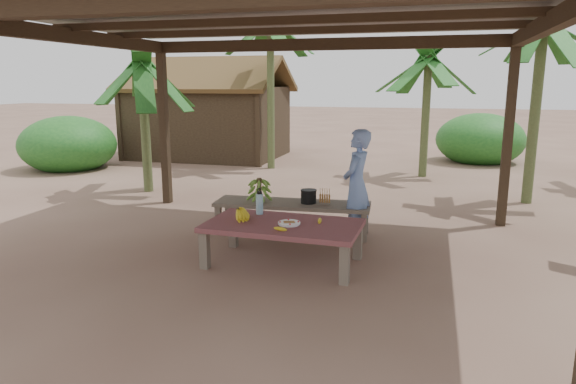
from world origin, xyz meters
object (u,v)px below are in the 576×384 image
(work_table, at_px, (283,228))
(woman, at_px, (357,184))
(bench, at_px, (292,206))
(plate, at_px, (289,223))
(ripe_banana_bunch, at_px, (238,213))
(cooking_pot, at_px, (309,197))
(water_flask, at_px, (260,203))

(work_table, relative_size, woman, 1.21)
(work_table, bearing_deg, bench, 101.98)
(work_table, height_order, bench, work_table)
(bench, relative_size, plate, 8.59)
(work_table, distance_m, ripe_banana_bunch, 0.58)
(work_table, distance_m, bench, 1.28)
(cooking_pot, height_order, woman, woman)
(bench, distance_m, plate, 1.36)
(ripe_banana_bunch, height_order, plate, ripe_banana_bunch)
(bench, height_order, plate, plate)
(ripe_banana_bunch, relative_size, plate, 1.04)
(ripe_banana_bunch, bearing_deg, water_flask, 65.46)
(work_table, distance_m, plate, 0.13)
(water_flask, bearing_deg, ripe_banana_bunch, -114.54)
(bench, relative_size, water_flask, 6.77)
(ripe_banana_bunch, bearing_deg, bench, 75.37)
(bench, height_order, ripe_banana_bunch, ripe_banana_bunch)
(water_flask, xyz_separation_m, cooking_pot, (0.41, 0.95, -0.10))
(bench, xyz_separation_m, plate, (0.32, -1.31, 0.12))
(cooking_pot, distance_m, woman, 0.71)
(water_flask, distance_m, cooking_pot, 1.04)
(water_flask, relative_size, woman, 0.22)
(water_flask, bearing_deg, work_table, -39.68)
(plate, relative_size, cooking_pot, 1.20)
(bench, xyz_separation_m, cooking_pot, (0.23, 0.02, 0.15))
(bench, relative_size, cooking_pot, 10.28)
(work_table, height_order, woman, woman)
(ripe_banana_bunch, height_order, water_flask, water_flask)
(work_table, relative_size, bench, 0.82)
(water_flask, distance_m, woman, 1.44)
(work_table, distance_m, water_flask, 0.56)
(ripe_banana_bunch, bearing_deg, woman, 46.01)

